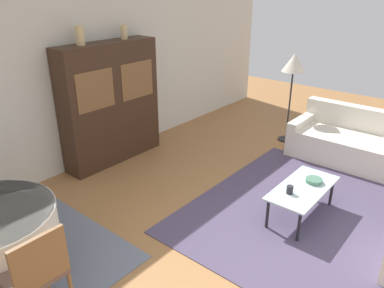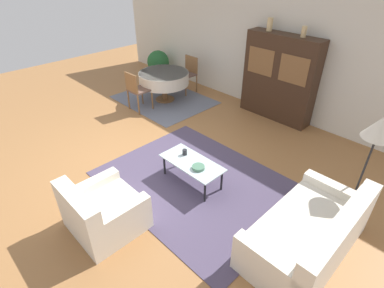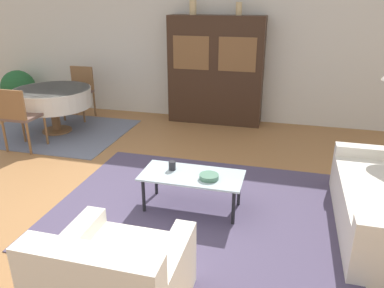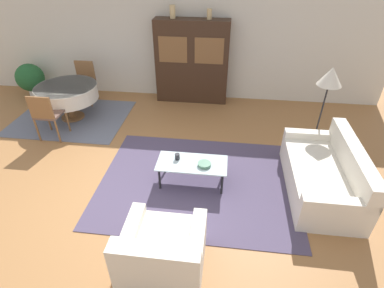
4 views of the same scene
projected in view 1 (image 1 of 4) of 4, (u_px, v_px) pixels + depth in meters
The scene contains 12 objects.
ground_plane at pixel (289, 275), 3.67m from camera, with size 14.00×14.00×0.00m, color #9E6B3D.
wall_back at pixel (61, 82), 5.26m from camera, with size 10.00×0.06×2.70m.
area_rug at pixel (300, 211), 4.68m from camera, with size 3.08×2.39×0.01m.
couch at pixel (351, 143), 5.94m from camera, with size 0.93×1.77×0.81m.
coffee_table at pixel (303, 190), 4.45m from camera, with size 1.07×0.51×0.40m.
display_cabinet at pixel (111, 104), 5.74m from camera, with size 1.64×0.40×1.85m.
dining_chair_near at pixel (35, 272), 2.94m from camera, with size 0.44×0.44×0.93m.
floor_lamp at pixel (294, 67), 6.27m from camera, with size 0.39×0.39×1.55m.
cup at pixel (290, 190), 4.29m from camera, with size 0.08×0.08×0.10m.
bowl at pixel (314, 181), 4.53m from camera, with size 0.20×0.20×0.05m.
vase_tall at pixel (80, 35), 5.02m from camera, with size 0.12×0.12×0.26m.
vase_short at pixel (124, 32), 5.58m from camera, with size 0.10×0.10×0.20m.
Camera 1 is at (-2.80, -1.09, 2.65)m, focal length 35.00 mm.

